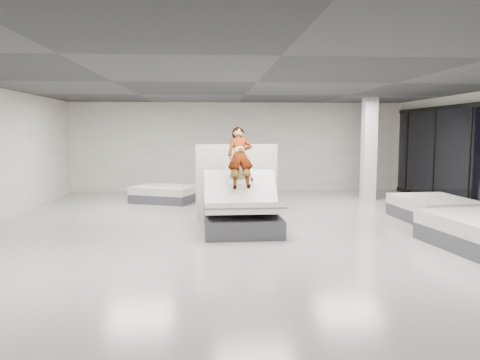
# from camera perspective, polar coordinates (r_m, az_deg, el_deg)

# --- Properties ---
(room) EXTENTS (14.00, 14.04, 3.20)m
(room) POSITION_cam_1_polar(r_m,az_deg,el_deg) (10.03, 2.02, 2.69)
(room) COLOR #A3A19A
(room) RESTS_ON ground
(hero_bed) EXTENTS (1.67, 2.18, 1.40)m
(hero_bed) POSITION_cam_1_polar(r_m,az_deg,el_deg) (10.21, 0.18, -3.93)
(hero_bed) COLOR #3C3C42
(hero_bed) RESTS_ON floor
(person) EXTENTS (0.61, 1.52, 1.22)m
(person) POSITION_cam_1_polar(r_m,az_deg,el_deg) (10.43, 0.01, 1.25)
(person) COLOR slate
(person) RESTS_ON hero_bed
(remote) EXTENTS (0.05, 0.14, 0.08)m
(remote) POSITION_cam_1_polar(r_m,az_deg,el_deg) (10.12, 1.43, 0.11)
(remote) COLOR black
(remote) RESTS_ON person
(divider_panel) EXTENTS (2.03, 0.40, 1.85)m
(divider_panel) POSITION_cam_1_polar(r_m,az_deg,el_deg) (11.54, -0.37, -0.22)
(divider_panel) COLOR silver
(divider_panel) RESTS_ON floor
(flat_bed_right_far) EXTENTS (1.64, 2.12, 0.56)m
(flat_bed_right_far) POSITION_cam_1_polar(r_m,az_deg,el_deg) (12.35, 22.53, -3.30)
(flat_bed_right_far) COLOR #3C3C42
(flat_bed_right_far) RESTS_ON floor
(flat_bed_left_far) EXTENTS (2.17, 1.92, 0.49)m
(flat_bed_left_far) POSITION_cam_1_polar(r_m,az_deg,el_deg) (14.57, -9.14, -1.69)
(flat_bed_left_far) COLOR #3C3C42
(flat_bed_left_far) RESTS_ON floor
(column) EXTENTS (0.40, 0.40, 3.20)m
(column) POSITION_cam_1_polar(r_m,az_deg,el_deg) (15.31, 15.43, 3.62)
(column) COLOR silver
(column) RESTS_ON floor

